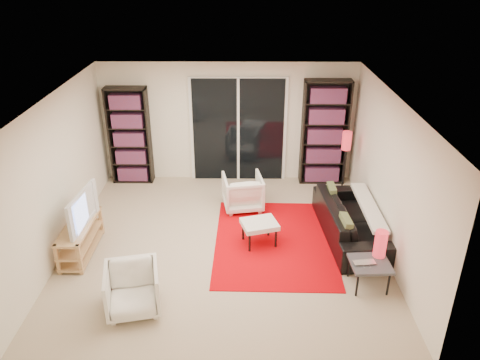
# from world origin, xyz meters

# --- Properties ---
(floor) EXTENTS (5.00, 5.00, 0.00)m
(floor) POSITION_xyz_m (0.00, 0.00, 0.00)
(floor) COLOR beige
(floor) RESTS_ON ground
(wall_back) EXTENTS (5.00, 0.02, 2.40)m
(wall_back) POSITION_xyz_m (0.00, 2.50, 1.20)
(wall_back) COLOR white
(wall_back) RESTS_ON ground
(wall_front) EXTENTS (5.00, 0.02, 2.40)m
(wall_front) POSITION_xyz_m (0.00, -2.50, 1.20)
(wall_front) COLOR white
(wall_front) RESTS_ON ground
(wall_left) EXTENTS (0.02, 5.00, 2.40)m
(wall_left) POSITION_xyz_m (-2.50, 0.00, 1.20)
(wall_left) COLOR white
(wall_left) RESTS_ON ground
(wall_right) EXTENTS (0.02, 5.00, 2.40)m
(wall_right) POSITION_xyz_m (2.50, 0.00, 1.20)
(wall_right) COLOR white
(wall_right) RESTS_ON ground
(ceiling) EXTENTS (5.00, 5.00, 0.02)m
(ceiling) POSITION_xyz_m (0.00, 0.00, 2.40)
(ceiling) COLOR white
(ceiling) RESTS_ON wall_back
(sliding_door) EXTENTS (1.92, 0.08, 2.16)m
(sliding_door) POSITION_xyz_m (0.20, 2.46, 1.05)
(sliding_door) COLOR white
(sliding_door) RESTS_ON ground
(bookshelf_left) EXTENTS (0.80, 0.30, 1.95)m
(bookshelf_left) POSITION_xyz_m (-1.95, 2.33, 0.98)
(bookshelf_left) COLOR black
(bookshelf_left) RESTS_ON ground
(bookshelf_right) EXTENTS (0.90, 0.30, 2.10)m
(bookshelf_right) POSITION_xyz_m (1.90, 2.33, 1.05)
(bookshelf_right) COLOR black
(bookshelf_right) RESTS_ON ground
(tv_stand) EXTENTS (0.38, 1.19, 0.50)m
(tv_stand) POSITION_xyz_m (-2.22, -0.25, 0.26)
(tv_stand) COLOR tan
(tv_stand) RESTS_ON floor
(tv) EXTENTS (0.23, 0.98, 0.56)m
(tv) POSITION_xyz_m (-2.20, -0.25, 0.78)
(tv) COLOR black
(tv) RESTS_ON tv_stand
(rug) EXTENTS (1.94, 2.60, 0.01)m
(rug) POSITION_xyz_m (0.80, 0.07, 0.01)
(rug) COLOR #D20007
(rug) RESTS_ON floor
(sofa) EXTENTS (0.96, 2.13, 0.61)m
(sofa) POSITION_xyz_m (2.05, 0.24, 0.30)
(sofa) COLOR black
(sofa) RESTS_ON floor
(armchair_back) EXTENTS (0.79, 0.81, 0.64)m
(armchair_back) POSITION_xyz_m (0.29, 1.20, 0.32)
(armchair_back) COLOR white
(armchair_back) RESTS_ON floor
(armchair_front) EXTENTS (0.81, 0.82, 0.63)m
(armchair_front) POSITION_xyz_m (-1.13, -1.54, 0.32)
(armchair_front) COLOR white
(armchair_front) RESTS_ON floor
(ottoman) EXTENTS (0.65, 0.58, 0.40)m
(ottoman) POSITION_xyz_m (0.56, 0.01, 0.34)
(ottoman) COLOR white
(ottoman) RESTS_ON floor
(side_table) EXTENTS (0.57, 0.57, 0.40)m
(side_table) POSITION_xyz_m (2.05, -1.04, 0.36)
(side_table) COLOR #414146
(side_table) RESTS_ON floor
(laptop) EXTENTS (0.32, 0.23, 0.02)m
(laptop) POSITION_xyz_m (1.97, -1.11, 0.41)
(laptop) COLOR silver
(laptop) RESTS_ON side_table
(table_lamp) EXTENTS (0.17, 0.17, 0.39)m
(table_lamp) POSITION_xyz_m (2.21, -0.88, 0.60)
(table_lamp) COLOR red
(table_lamp) RESTS_ON side_table
(floor_lamp) EXTENTS (0.19, 0.19, 1.29)m
(floor_lamp) POSITION_xyz_m (2.21, 1.75, 0.97)
(floor_lamp) COLOR black
(floor_lamp) RESTS_ON floor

